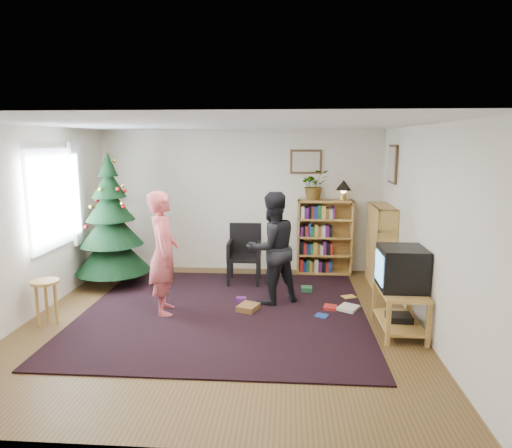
# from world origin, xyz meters

# --- Properties ---
(floor) EXTENTS (5.00, 5.00, 0.00)m
(floor) POSITION_xyz_m (0.00, 0.00, 0.00)
(floor) COLOR brown
(floor) RESTS_ON ground
(ceiling) EXTENTS (5.00, 5.00, 0.00)m
(ceiling) POSITION_xyz_m (0.00, 0.00, 2.50)
(ceiling) COLOR white
(ceiling) RESTS_ON wall_back
(wall_back) EXTENTS (5.00, 0.02, 2.50)m
(wall_back) POSITION_xyz_m (0.00, 2.50, 1.25)
(wall_back) COLOR silver
(wall_back) RESTS_ON floor
(wall_front) EXTENTS (5.00, 0.02, 2.50)m
(wall_front) POSITION_xyz_m (0.00, -2.50, 1.25)
(wall_front) COLOR silver
(wall_front) RESTS_ON floor
(wall_left) EXTENTS (0.02, 5.00, 2.50)m
(wall_left) POSITION_xyz_m (-2.50, 0.00, 1.25)
(wall_left) COLOR silver
(wall_left) RESTS_ON floor
(wall_right) EXTENTS (0.02, 5.00, 2.50)m
(wall_right) POSITION_xyz_m (2.50, 0.00, 1.25)
(wall_right) COLOR silver
(wall_right) RESTS_ON floor
(rug) EXTENTS (3.80, 3.60, 0.02)m
(rug) POSITION_xyz_m (0.00, 0.30, 0.01)
(rug) COLOR black
(rug) RESTS_ON floor
(window_pane) EXTENTS (0.04, 1.20, 1.40)m
(window_pane) POSITION_xyz_m (-2.47, 0.60, 1.50)
(window_pane) COLOR silver
(window_pane) RESTS_ON wall_left
(curtain) EXTENTS (0.06, 0.35, 1.60)m
(curtain) POSITION_xyz_m (-2.43, 1.30, 1.50)
(curtain) COLOR silver
(curtain) RESTS_ON wall_left
(picture_back) EXTENTS (0.55, 0.03, 0.42)m
(picture_back) POSITION_xyz_m (1.15, 2.48, 1.95)
(picture_back) COLOR #4C3319
(picture_back) RESTS_ON wall_back
(picture_right) EXTENTS (0.03, 0.50, 0.60)m
(picture_right) POSITION_xyz_m (2.48, 1.75, 1.95)
(picture_right) COLOR #4C3319
(picture_right) RESTS_ON wall_right
(christmas_tree) EXTENTS (1.18, 1.18, 2.14)m
(christmas_tree) POSITION_xyz_m (-1.96, 1.41, 0.89)
(christmas_tree) COLOR #3F2816
(christmas_tree) RESTS_ON rug
(bookshelf_back) EXTENTS (0.95, 0.30, 1.30)m
(bookshelf_back) POSITION_xyz_m (1.49, 2.34, 0.66)
(bookshelf_back) COLOR #B28B3F
(bookshelf_back) RESTS_ON floor
(bookshelf_right) EXTENTS (0.30, 0.95, 1.30)m
(bookshelf_right) POSITION_xyz_m (2.34, 1.70, 0.66)
(bookshelf_right) COLOR #B28B3F
(bookshelf_right) RESTS_ON floor
(tv_stand) EXTENTS (0.51, 0.91, 0.55)m
(tv_stand) POSITION_xyz_m (2.22, -0.16, 0.33)
(tv_stand) COLOR #B28B3F
(tv_stand) RESTS_ON floor
(crt_tv) EXTENTS (0.53, 0.58, 0.50)m
(crt_tv) POSITION_xyz_m (2.22, -0.16, 0.80)
(crt_tv) COLOR black
(crt_tv) RESTS_ON tv_stand
(armchair) EXTENTS (0.53, 0.53, 0.96)m
(armchair) POSITION_xyz_m (0.15, 1.73, 0.52)
(armchair) COLOR black
(armchair) RESTS_ON rug
(stool) EXTENTS (0.34, 0.34, 0.57)m
(stool) POSITION_xyz_m (-2.20, -0.23, 0.44)
(stool) COLOR #B28B3F
(stool) RESTS_ON floor
(person_standing) EXTENTS (0.52, 0.68, 1.67)m
(person_standing) POSITION_xyz_m (-0.80, 0.25, 0.83)
(person_standing) COLOR #CC5155
(person_standing) RESTS_ON rug
(person_by_chair) EXTENTS (0.99, 0.93, 1.61)m
(person_by_chair) POSITION_xyz_m (0.63, 0.74, 0.81)
(person_by_chair) COLOR black
(person_by_chair) RESTS_ON rug
(potted_plant) EXTENTS (0.57, 0.53, 0.52)m
(potted_plant) POSITION_xyz_m (1.29, 2.34, 1.56)
(potted_plant) COLOR gray
(potted_plant) RESTS_ON bookshelf_back
(table_lamp) EXTENTS (0.26, 0.26, 0.35)m
(table_lamp) POSITION_xyz_m (1.79, 2.34, 1.54)
(table_lamp) COLOR #A57F33
(table_lamp) RESTS_ON bookshelf_back
(floor_clutter) EXTENTS (1.78, 1.24, 0.08)m
(floor_clutter) POSITION_xyz_m (1.13, 0.65, 0.04)
(floor_clutter) COLOR #A51E19
(floor_clutter) RESTS_ON rug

